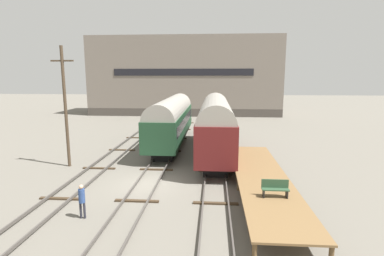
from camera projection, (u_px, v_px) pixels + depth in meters
The scene contains 11 objects.
ground_plane at pixel (148, 184), 20.47m from camera, with size 200.00×200.00×0.00m, color #6B665B.
track_left at pixel (83, 180), 20.78m from camera, with size 2.60×60.00×0.26m.
track_middle at pixel (148, 182), 20.45m from camera, with size 2.60×60.00×0.26m.
track_right at pixel (215, 183), 20.12m from camera, with size 2.60×60.00×0.26m.
train_car_maroon at pixel (215, 123), 27.35m from camera, with size 3.01×15.82×5.39m.
train_car_green at pixel (172, 118), 31.60m from camera, with size 2.97×16.46×5.05m.
station_platform at pixel (262, 177), 19.02m from camera, with size 3.19×15.80×1.03m.
bench at pixel (275, 188), 15.59m from camera, with size 1.40×0.40×0.91m.
person_worker at pixel (82, 198), 15.31m from camera, with size 0.32×0.32×1.82m.
utility_pole at pixel (65, 106), 23.65m from camera, with size 1.80×0.24×9.58m.
warehouse_building at pixel (186, 76), 58.35m from camera, with size 35.65×10.43×14.50m.
Camera 1 is at (4.43, -19.25, 7.25)m, focal length 28.00 mm.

